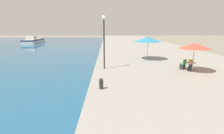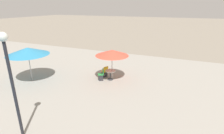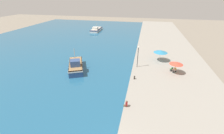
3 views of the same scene
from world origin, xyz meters
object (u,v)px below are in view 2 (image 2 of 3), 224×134
Objects in this scene: cafe_umbrella_pink at (112,53)px; cafe_table at (110,73)px; cafe_chair_left at (105,73)px; lamppost at (10,70)px; cafe_umbrella_white at (28,51)px; cafe_chair_right at (101,76)px.

cafe_umbrella_pink is 3.13× the size of cafe_table.
cafe_chair_left is (0.20, 0.72, -1.80)m from cafe_umbrella_pink.
cafe_umbrella_pink is 2.75× the size of cafe_chair_left.
cafe_chair_left is (0.34, 0.64, -0.21)m from cafe_table.
cafe_umbrella_white is at bearing 42.78° from lamppost.
cafe_chair_left is at bearing -61.42° from cafe_umbrella_white.
cafe_table is (-0.14, 0.08, -1.59)m from cafe_umbrella_pink.
cafe_chair_left is 1.00× the size of cafe_chair_right.
cafe_table is at bearing -67.12° from cafe_umbrella_white.
cafe_table is at bearing 148.45° from cafe_umbrella_pink.
cafe_umbrella_white is at bearing 146.54° from cafe_chair_left.
cafe_chair_left and cafe_chair_right have the same top height.
lamppost reaches higher than cafe_table.
cafe_umbrella_pink is 0.82× the size of cafe_umbrella_white.
cafe_umbrella_pink is 2.75× the size of cafe_chair_right.
cafe_umbrella_white is 5.71m from cafe_chair_right.
cafe_umbrella_white is 3.37× the size of cafe_chair_left.
cafe_umbrella_pink reaches higher than cafe_table.
cafe_chair_right reaches higher than cafe_table.
cafe_chair_right is (-0.37, 0.62, -0.21)m from cafe_table.
lamppost reaches higher than cafe_chair_right.
cafe_table is 0.88× the size of cafe_chair_right.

